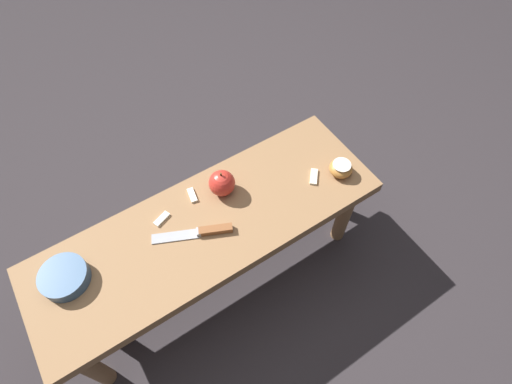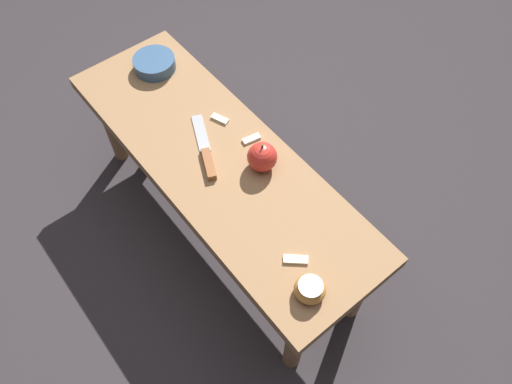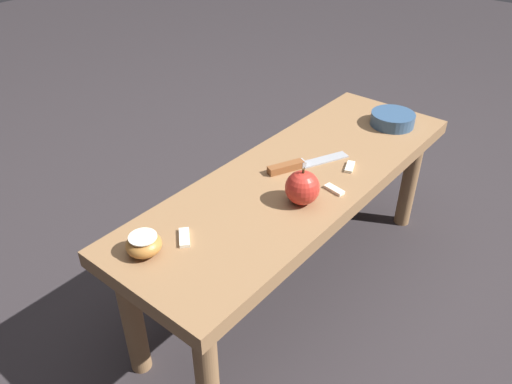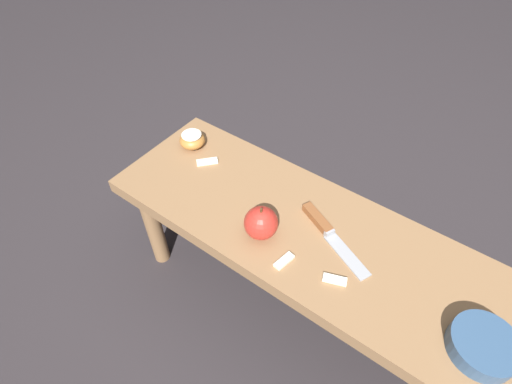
% 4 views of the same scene
% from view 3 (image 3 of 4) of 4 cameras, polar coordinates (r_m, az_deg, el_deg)
% --- Properties ---
extents(ground_plane, '(8.00, 8.00, 0.00)m').
position_cam_3_polar(ground_plane, '(1.55, 4.21, -10.18)').
color(ground_plane, '#2D282B').
extents(wooden_bench, '(1.10, 0.36, 0.39)m').
position_cam_3_polar(wooden_bench, '(1.34, 4.80, 0.03)').
color(wooden_bench, olive).
rests_on(wooden_bench, ground_plane).
extents(knife, '(0.23, 0.13, 0.02)m').
position_cam_3_polar(knife, '(1.33, 4.69, 3.09)').
color(knife, '#9EA0A5').
rests_on(knife, wooden_bench).
extents(apple_whole, '(0.08, 0.08, 0.09)m').
position_cam_3_polar(apple_whole, '(1.18, 5.32, 0.49)').
color(apple_whole, red).
rests_on(apple_whole, wooden_bench).
extents(apple_cut, '(0.08, 0.08, 0.04)m').
position_cam_3_polar(apple_cut, '(1.07, -12.70, -5.86)').
color(apple_cut, '#B27233').
rests_on(apple_cut, wooden_bench).
extents(apple_slice_near_knife, '(0.06, 0.06, 0.01)m').
position_cam_3_polar(apple_slice_near_knife, '(1.10, -8.19, -5.17)').
color(apple_slice_near_knife, white).
rests_on(apple_slice_near_knife, wooden_bench).
extents(apple_slice_center, '(0.03, 0.06, 0.01)m').
position_cam_3_polar(apple_slice_center, '(1.25, 8.94, 0.28)').
color(apple_slice_center, white).
rests_on(apple_slice_center, wooden_bench).
extents(apple_slice_near_bowl, '(0.06, 0.04, 0.01)m').
position_cam_3_polar(apple_slice_near_bowl, '(1.35, 10.67, 2.84)').
color(apple_slice_near_bowl, white).
rests_on(apple_slice_near_bowl, wooden_bench).
extents(bowl, '(0.13, 0.13, 0.04)m').
position_cam_3_polar(bowl, '(1.60, 15.34, 8.04)').
color(bowl, '#335175').
rests_on(bowl, wooden_bench).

